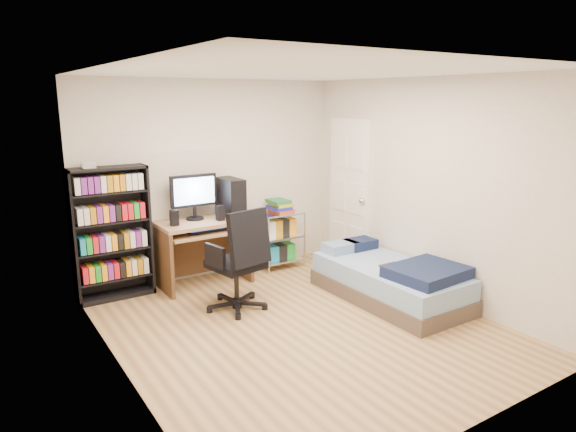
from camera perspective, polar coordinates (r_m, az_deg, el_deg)
room at (r=4.92m, az=1.53°, el=1.10°), size 3.58×4.08×2.58m
media_shelf at (r=6.15m, az=-19.03°, el=-1.69°), size 0.86×0.29×1.59m
computer_desk at (r=6.42m, az=-8.74°, el=-0.95°), size 1.08×0.63×1.36m
office_chair at (r=5.63m, az=-5.45°, el=-6.83°), size 0.79×0.79×1.14m
wire_cart at (r=6.93m, az=-0.94°, el=-0.79°), size 0.60×0.44×0.94m
bed at (r=6.02m, az=11.36°, el=-7.02°), size 0.92×1.83×0.52m
door at (r=7.05m, az=6.86°, el=2.54°), size 0.12×0.80×2.00m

